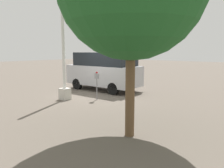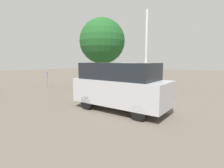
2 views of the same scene
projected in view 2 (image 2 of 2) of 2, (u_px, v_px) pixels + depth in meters
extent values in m
plane|color=#60564C|center=(124.00, 102.00, 9.95)|extent=(80.00, 80.00, 0.00)
cylinder|color=gray|center=(120.00, 90.00, 10.88)|extent=(0.05, 0.05, 1.02)
cube|color=gray|center=(120.00, 80.00, 10.80)|extent=(0.20, 0.12, 0.26)
sphere|color=maroon|center=(120.00, 78.00, 10.78)|extent=(0.11, 0.11, 0.11)
cylinder|color=gray|center=(47.00, 82.00, 15.45)|extent=(0.05, 0.05, 0.99)
cube|color=gray|center=(47.00, 75.00, 15.37)|extent=(0.20, 0.12, 0.26)
sphere|color=navy|center=(47.00, 73.00, 15.35)|extent=(0.11, 0.11, 0.11)
cube|color=beige|center=(145.00, 94.00, 10.93)|extent=(0.44, 0.44, 0.55)
cylinder|color=silver|center=(146.00, 51.00, 10.58)|extent=(0.14, 0.14, 4.79)
cube|color=#B2B2B7|center=(121.00, 91.00, 8.18)|extent=(4.55, 2.01, 1.14)
cube|color=black|center=(119.00, 71.00, 8.12)|extent=(3.64, 1.83, 0.77)
cube|color=orange|center=(171.00, 104.00, 7.43)|extent=(0.08, 0.12, 0.20)
cylinder|color=black|center=(155.00, 104.00, 8.09)|extent=(0.67, 0.25, 0.66)
cylinder|color=black|center=(139.00, 112.00, 6.79)|extent=(0.67, 0.25, 0.66)
cylinder|color=black|center=(108.00, 97.00, 9.72)|extent=(0.67, 0.25, 0.66)
cylinder|color=black|center=(87.00, 103.00, 8.41)|extent=(0.67, 0.25, 0.66)
cylinder|color=brown|center=(103.00, 72.00, 15.17)|extent=(0.25, 0.25, 2.65)
sphere|color=#1E5623|center=(102.00, 41.00, 14.82)|extent=(3.84, 3.84, 3.84)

